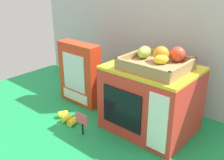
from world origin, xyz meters
The scene contains 7 objects.
ground_plane centered at (0.00, 0.00, 0.00)m, with size 1.70×1.70×0.00m, color #198C47.
display_back_panel centered at (0.00, 0.26, 0.33)m, with size 1.61×0.03×0.66m, color #B7BABF.
toy_microwave centered at (0.18, -0.01, 0.14)m, with size 0.37×0.30×0.29m.
food_groups_crate centered at (0.20, -0.01, 0.32)m, with size 0.25×0.22×0.09m.
cookie_set_box centered at (-0.24, -0.04, 0.16)m, with size 0.24×0.08×0.32m.
price_sign centered at (-0.01, -0.24, 0.07)m, with size 0.07×0.01×0.10m.
loose_toy_banana centered at (-0.14, -0.21, 0.02)m, with size 0.13×0.07×0.03m.
Camera 1 is at (0.71, -0.88, 0.65)m, focal length 41.79 mm.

